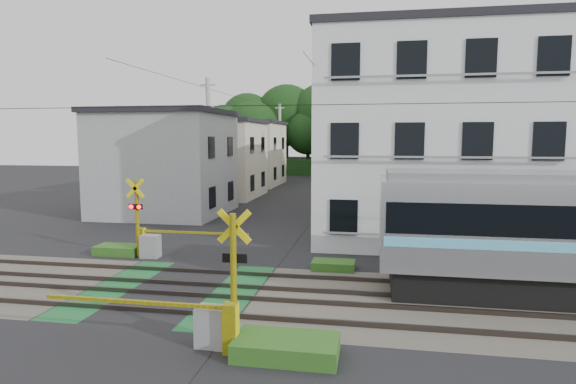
% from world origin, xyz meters
% --- Properties ---
extents(ground, '(120.00, 120.00, 0.00)m').
position_xyz_m(ground, '(0.00, 0.00, 0.00)').
color(ground, black).
extents(track_bed, '(120.00, 120.00, 0.14)m').
position_xyz_m(track_bed, '(0.00, 0.00, 0.04)').
color(track_bed, '#47423A').
rests_on(track_bed, ground).
extents(crossing_signal_near, '(4.74, 0.65, 3.09)m').
position_xyz_m(crossing_signal_near, '(2.59, -3.65, 0.71)').
color(crossing_signal_near, yellow).
rests_on(crossing_signal_near, ground).
extents(crossing_signal_far, '(4.74, 0.65, 3.09)m').
position_xyz_m(crossing_signal_far, '(-2.59, 3.65, 0.71)').
color(crossing_signal_far, yellow).
rests_on(crossing_signal_far, ground).
extents(apartment_block, '(10.20, 8.36, 9.30)m').
position_xyz_m(apartment_block, '(8.50, 9.49, 4.66)').
color(apartment_block, silver).
rests_on(apartment_block, ground).
extents(houses_row, '(22.07, 31.35, 6.80)m').
position_xyz_m(houses_row, '(0.25, 25.92, 3.24)').
color(houses_row, '#999C9E').
rests_on(houses_row, ground).
extents(tree_hill, '(40.00, 13.18, 11.78)m').
position_xyz_m(tree_hill, '(-0.37, 49.25, 5.78)').
color(tree_hill, black).
rests_on(tree_hill, ground).
extents(catenary, '(60.00, 5.04, 7.00)m').
position_xyz_m(catenary, '(6.00, 0.03, 3.70)').
color(catenary, '#2D2D33').
rests_on(catenary, ground).
extents(utility_poles, '(7.90, 42.00, 8.00)m').
position_xyz_m(utility_poles, '(-1.05, 23.01, 4.08)').
color(utility_poles, '#A5A5A0').
rests_on(utility_poles, ground).
extents(pedestrian, '(0.74, 0.62, 1.75)m').
position_xyz_m(pedestrian, '(0.82, 32.44, 0.87)').
color(pedestrian, '#34313E').
rests_on(pedestrian, ground).
extents(weed_patches, '(10.25, 8.80, 0.40)m').
position_xyz_m(weed_patches, '(1.76, -0.09, 0.18)').
color(weed_patches, '#2D5E1E').
rests_on(weed_patches, ground).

